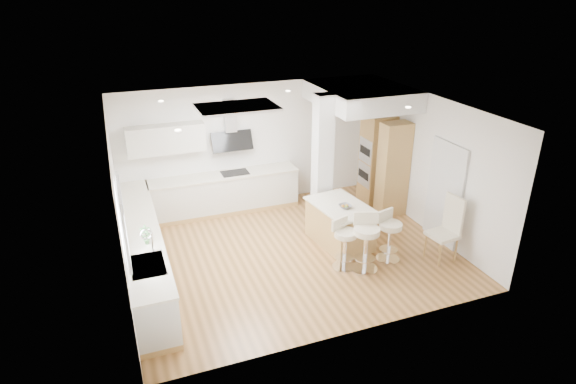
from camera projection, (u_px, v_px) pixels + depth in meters
name	position (u px, v px, depth m)	size (l,w,h in m)	color
ground	(291.00, 252.00, 9.32)	(6.00, 6.00, 0.00)	#A8743E
ceiling	(291.00, 252.00, 9.32)	(6.00, 5.00, 0.02)	white
wall_back	(252.00, 145.00, 10.90)	(6.00, 0.04, 2.80)	white
wall_left	(119.00, 211.00, 7.79)	(0.04, 5.00, 2.80)	white
wall_right	(430.00, 165.00, 9.73)	(0.04, 5.00, 2.80)	white
skylight	(238.00, 108.00, 8.47)	(4.10, 2.10, 0.06)	silver
window_left	(122.00, 218.00, 6.92)	(0.06, 1.28, 1.07)	white
doorway_right	(445.00, 194.00, 9.37)	(0.05, 1.00, 2.10)	#423A34
counter_left	(144.00, 251.00, 8.47)	(0.63, 4.50, 1.35)	tan
counter_back	(217.00, 184.00, 10.65)	(3.62, 0.63, 2.50)	tan
pillar	(322.00, 161.00, 9.91)	(0.35, 0.35, 2.80)	silver
soffit	(360.00, 95.00, 10.15)	(1.78, 2.20, 0.40)	white
oven_column	(383.00, 163.00, 10.82)	(0.63, 1.21, 2.10)	tan
peninsula	(340.00, 224.00, 9.48)	(1.09, 1.48, 0.90)	tan
bar_stool_a	(344.00, 241.00, 8.61)	(0.55, 0.55, 0.95)	white
bar_stool_b	(366.00, 240.00, 8.53)	(0.61, 0.61, 1.08)	white
bar_stool_c	(389.00, 233.00, 8.86)	(0.54, 0.54, 0.98)	white
dining_chair	(448.00, 226.00, 8.87)	(0.54, 0.54, 1.25)	beige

